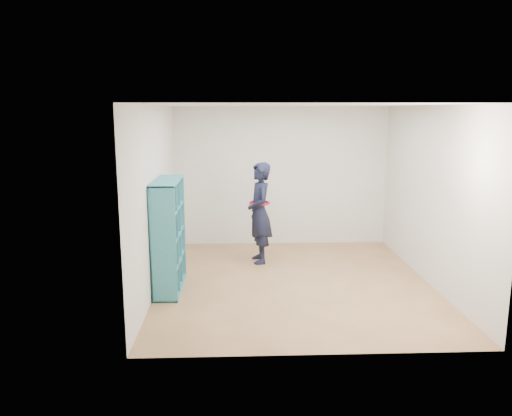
{
  "coord_description": "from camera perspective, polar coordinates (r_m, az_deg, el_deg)",
  "views": [
    {
      "loc": [
        -0.85,
        -7.07,
        2.53
      ],
      "look_at": [
        -0.56,
        0.3,
        1.08
      ],
      "focal_mm": 35.0,
      "sensor_mm": 36.0,
      "label": 1
    }
  ],
  "objects": [
    {
      "name": "bookshelf",
      "position": [
        7.2,
        -10.17,
        -3.25
      ],
      "size": [
        0.34,
        1.18,
        1.58
      ],
      "color": "teal",
      "rests_on": "floor"
    },
    {
      "name": "smartphone",
      "position": [
        8.34,
        -0.73,
        0.24
      ],
      "size": [
        0.03,
        0.1,
        0.14
      ],
      "rotation": [
        0.33,
        0.0,
        0.23
      ],
      "color": "silver",
      "rests_on": "person"
    },
    {
      "name": "wall_left",
      "position": [
        7.27,
        -11.36,
        1.16
      ],
      "size": [
        0.02,
        4.5,
        2.6
      ],
      "primitive_type": "cube",
      "color": "silver",
      "rests_on": "floor"
    },
    {
      "name": "floor",
      "position": [
        7.56,
        4.36,
        -8.47
      ],
      "size": [
        4.5,
        4.5,
        0.0
      ],
      "primitive_type": "plane",
      "color": "olive",
      "rests_on": "ground"
    },
    {
      "name": "wall_back",
      "position": [
        9.44,
        2.9,
        3.63
      ],
      "size": [
        4.0,
        0.02,
        2.6
      ],
      "primitive_type": "cube",
      "color": "silver",
      "rests_on": "floor"
    },
    {
      "name": "ceiling",
      "position": [
        7.12,
        4.67,
        11.65
      ],
      "size": [
        4.5,
        4.5,
        0.0
      ],
      "primitive_type": "plane",
      "color": "white",
      "rests_on": "wall_back"
    },
    {
      "name": "person",
      "position": [
        8.32,
        0.42,
        -0.56
      ],
      "size": [
        0.49,
        0.67,
        1.69
      ],
      "rotation": [
        0.0,
        0.0,
        -1.42
      ],
      "color": "black",
      "rests_on": "floor"
    },
    {
      "name": "wall_right",
      "position": [
        7.72,
        19.41,
        1.32
      ],
      "size": [
        0.02,
        4.5,
        2.6
      ],
      "primitive_type": "cube",
      "color": "silver",
      "rests_on": "floor"
    },
    {
      "name": "wall_front",
      "position": [
        5.05,
        7.51,
        -3.08
      ],
      "size": [
        4.0,
        0.02,
        2.6
      ],
      "primitive_type": "cube",
      "color": "silver",
      "rests_on": "floor"
    }
  ]
}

